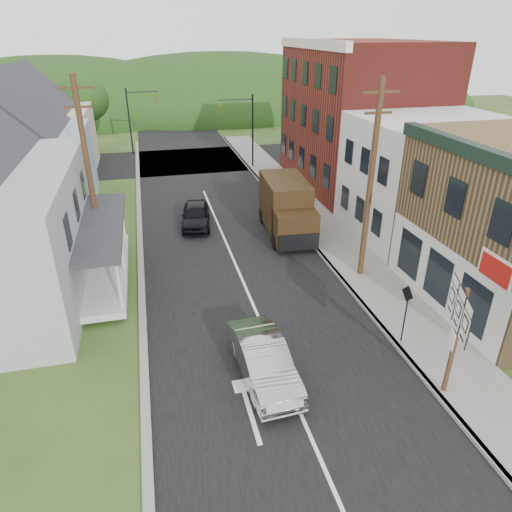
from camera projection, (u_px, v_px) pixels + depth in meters
ground at (266, 334)px, 17.76m from camera, size 120.00×120.00×0.00m
road at (222, 234)px, 26.45m from camera, size 9.00×90.00×0.02m
cross_road at (190, 160)px, 41.24m from camera, size 60.00×9.00×0.02m
sidewalk_right at (330, 237)px, 25.92m from camera, size 2.80×55.00×0.15m
curb_right at (308, 239)px, 25.64m from camera, size 0.20×55.00×0.15m
curb_left at (141, 256)px, 23.71m from camera, size 0.30×55.00×0.12m
storefront_white at (429, 179)px, 25.20m from camera, size 8.00×7.00×6.50m
storefront_red at (359, 117)px, 32.69m from camera, size 8.00×12.00×10.00m
house_blue at (28, 153)px, 28.58m from camera, size 7.14×8.16×7.28m
house_cream at (44, 127)px, 36.30m from camera, size 7.14×8.16×7.28m
utility_pole_right at (370, 182)px, 19.90m from camera, size 1.60×0.26×9.00m
utility_pole_left at (89, 173)px, 21.27m from camera, size 1.60×0.26×9.00m
traffic_signal_right at (244, 123)px, 37.42m from camera, size 2.87×0.20×6.00m
traffic_signal_left at (136, 113)px, 41.70m from camera, size 2.87×0.20×6.00m
tree_left_d at (82, 100)px, 41.52m from camera, size 4.80×4.80×6.94m
forested_ridge at (169, 112)px, 65.59m from camera, size 90.00×30.00×16.00m
silver_sedan at (264, 361)px, 15.26m from camera, size 1.77×4.41×1.43m
dark_sedan at (196, 215)px, 27.20m from camera, size 2.15×4.24×1.38m
delivery_van at (287, 208)px, 25.79m from camera, size 2.64×5.72×3.12m
route_sign_cluster at (457, 327)px, 13.71m from camera, size 0.89×2.05×3.82m
warning_sign at (406, 306)px, 16.48m from camera, size 0.13×0.66×2.40m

